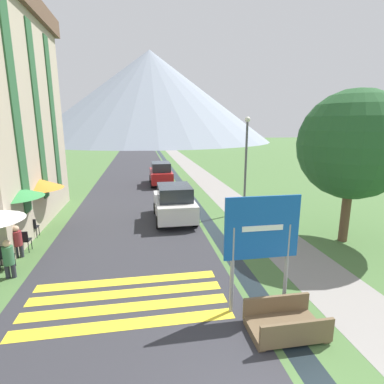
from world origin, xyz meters
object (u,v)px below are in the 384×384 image
parked_car_near (174,203)px  cafe_chair_middle (24,239)px  parked_car_far (161,174)px  streetlamp (246,157)px  footbridge (285,324)px  person_seated_near (9,257)px  road_sign (262,237)px  cafe_chair_near_right (5,255)px  cafe_umbrella_middle_green (13,192)px  person_seated_far (17,240)px  cafe_chair_far_right (32,226)px  tree_by_path (354,145)px  cafe_umbrella_rear_orange (36,183)px  cafe_chair_near_left (2,255)px

parked_car_near → cafe_chair_middle: bearing=-154.3°
parked_car_far → streetlamp: size_ratio=0.75×
footbridge → streetlamp: streetlamp is taller
footbridge → person_seated_near: 8.36m
parked_car_far → road_sign: bearing=-85.4°
parked_car_near → cafe_chair_middle: 6.75m
cafe_chair_near_right → streetlamp: (10.06, 4.99, 2.54)m
parked_car_far → cafe_umbrella_middle_green: cafe_umbrella_middle_green is taller
parked_car_near → person_seated_far: parked_car_near is taller
road_sign → person_seated_near: 7.80m
cafe_chair_far_right → cafe_umbrella_middle_green: (-0.21, -0.92, 1.70)m
cafe_chair_far_right → parked_car_near: bearing=7.0°
parked_car_far → tree_by_path: 15.10m
parked_car_far → parked_car_near: bearing=-89.8°
road_sign → cafe_chair_far_right: (-7.59, 6.46, -1.50)m
parked_car_near → cafe_chair_near_right: size_ratio=4.51×
streetlamp → tree_by_path: (2.72, -4.57, 0.92)m
cafe_umbrella_rear_orange → person_seated_far: cafe_umbrella_rear_orange is taller
cafe_chair_near_left → tree_by_path: bearing=29.2°
streetlamp → tree_by_path: tree_by_path is taller
cafe_umbrella_middle_green → person_seated_near: size_ratio=1.92×
cafe_umbrella_middle_green → cafe_chair_far_right: bearing=77.0°
person_seated_near → tree_by_path: (12.43, 1.02, 3.28)m
footbridge → road_sign: bearing=104.9°
cafe_umbrella_rear_orange → cafe_chair_far_right: bearing=-85.8°
parked_car_far → tree_by_path: bearing=-63.2°
cafe_chair_far_right → tree_by_path: 13.60m
cafe_chair_middle → tree_by_path: bearing=-13.6°
cafe_chair_near_right → streetlamp: size_ratio=0.17×
road_sign → person_seated_near: road_sign is taller
cafe_chair_middle → cafe_umbrella_middle_green: bearing=114.2°
streetlamp → cafe_umbrella_rear_orange: bearing=-176.0°
cafe_chair_far_right → person_seated_near: (0.48, -3.57, 0.19)m
person_seated_near → cafe_chair_middle: bearing=97.9°
cafe_umbrella_middle_green → parked_car_near: bearing=19.6°
parked_car_near → parked_car_far: bearing=90.2°
cafe_chair_near_left → tree_by_path: (12.91, 0.36, 3.46)m
parked_car_far → cafe_chair_far_right: 12.34m
road_sign → person_seated_far: road_sign is taller
footbridge → tree_by_path: (5.04, 4.91, 3.75)m
footbridge → cafe_chair_middle: cafe_chair_middle is taller
road_sign → parked_car_near: size_ratio=0.80×
person_seated_near → person_seated_far: person_seated_near is taller
cafe_chair_far_right → person_seated_far: 2.01m
footbridge → cafe_chair_near_right: bearing=149.9°
footbridge → parked_car_far: size_ratio=0.44×
cafe_umbrella_middle_green → person_seated_far: bearing=-71.0°
cafe_chair_near_right → person_seated_far: bearing=75.4°
road_sign → parked_car_far: size_ratio=0.79×
cafe_chair_near_right → cafe_umbrella_middle_green: 2.69m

